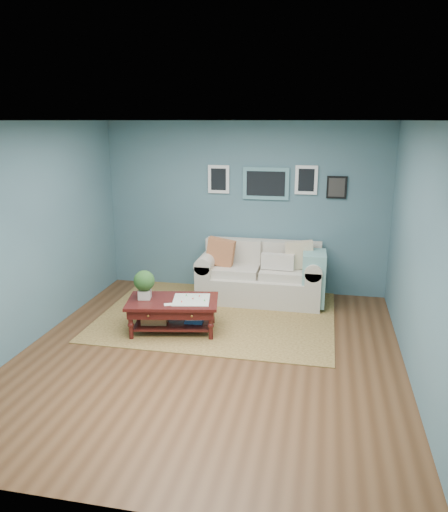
# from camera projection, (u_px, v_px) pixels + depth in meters

# --- Properties ---
(room_shell) EXTENTS (5.00, 5.02, 2.70)m
(room_shell) POSITION_uv_depth(u_px,v_px,m) (210.00, 243.00, 5.63)
(room_shell) COLOR brown
(room_shell) RESTS_ON ground
(area_rug) EXTENTS (3.27, 2.61, 0.01)m
(area_rug) POSITION_uv_depth(u_px,v_px,m) (218.00, 314.00, 7.16)
(area_rug) COLOR #553B1B
(area_rug) RESTS_ON ground
(loveseat) EXTENTS (1.92, 0.87, 0.99)m
(loveseat) POSITION_uv_depth(u_px,v_px,m) (266.00, 275.00, 7.66)
(loveseat) COLOR beige
(loveseat) RESTS_ON ground
(coffee_table) EXTENTS (1.28, 0.89, 0.82)m
(coffee_table) POSITION_uv_depth(u_px,v_px,m) (168.00, 305.00, 6.53)
(coffee_table) COLOR black
(coffee_table) RESTS_ON ground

